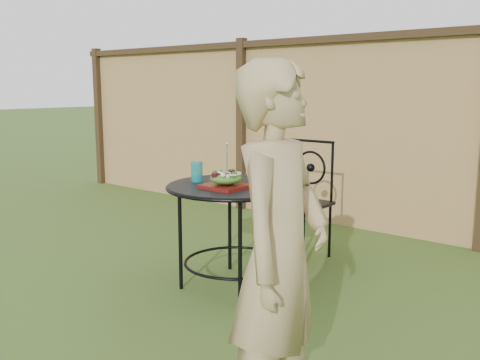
{
  "coord_description": "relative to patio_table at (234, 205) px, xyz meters",
  "views": [
    {
      "loc": [
        2.45,
        -2.53,
        1.38
      ],
      "look_at": [
        0.21,
        0.26,
        0.75
      ],
      "focal_mm": 40.0,
      "sensor_mm": 36.0,
      "label": 1
    }
  ],
  "objects": [
    {
      "name": "ground",
      "position": [
        -0.2,
        -0.21,
        -0.59
      ],
      "size": [
        60.0,
        60.0,
        0.0
      ],
      "primitive_type": "plane",
      "color": "#304C18",
      "rests_on": "ground"
    },
    {
      "name": "fence",
      "position": [
        -0.2,
        1.99,
        0.36
      ],
      "size": [
        8.0,
        0.12,
        1.9
      ],
      "color": "tan",
      "rests_on": "ground"
    },
    {
      "name": "patio_table",
      "position": [
        0.0,
        0.0,
        0.0
      ],
      "size": [
        0.92,
        0.92,
        0.72
      ],
      "color": "black",
      "rests_on": "ground"
    },
    {
      "name": "patio_chair",
      "position": [
        -0.02,
        0.86,
        -0.08
      ],
      "size": [
        0.46,
        0.46,
        0.95
      ],
      "color": "black",
      "rests_on": "ground"
    },
    {
      "name": "diner",
      "position": [
        1.15,
        -1.13,
        0.15
      ],
      "size": [
        0.45,
        0.6,
        1.48
      ],
      "primitive_type": "imported",
      "rotation": [
        0.0,
        0.0,
        1.76
      ],
      "color": "tan",
      "rests_on": "ground"
    },
    {
      "name": "salad_plate",
      "position": [
        0.03,
        -0.13,
        0.15
      ],
      "size": [
        0.27,
        0.27,
        0.02
      ],
      "primitive_type": "cube",
      "color": "#4E0D0B",
      "rests_on": "patio_table"
    },
    {
      "name": "salad",
      "position": [
        0.03,
        -0.13,
        0.2
      ],
      "size": [
        0.21,
        0.21,
        0.08
      ],
      "primitive_type": "ellipsoid",
      "color": "#235614",
      "rests_on": "salad_plate"
    },
    {
      "name": "fork",
      "position": [
        0.04,
        -0.13,
        0.33
      ],
      "size": [
        0.01,
        0.01,
        0.18
      ],
      "primitive_type": "cylinder",
      "color": "silver",
      "rests_on": "salad"
    },
    {
      "name": "drinking_glass",
      "position": [
        -0.28,
        -0.07,
        0.21
      ],
      "size": [
        0.08,
        0.08,
        0.14
      ],
      "primitive_type": "cylinder",
      "color": "#0B7F8A",
      "rests_on": "patio_table"
    }
  ]
}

